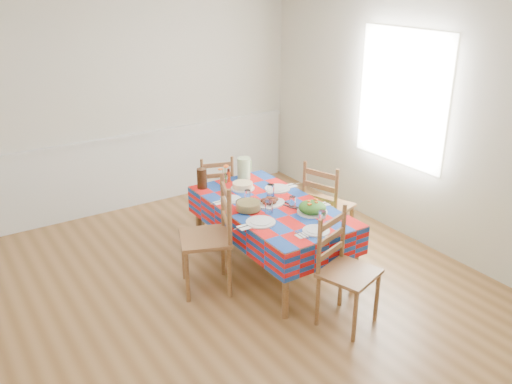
{
  "coord_description": "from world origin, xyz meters",
  "views": [
    {
      "loc": [
        -2.09,
        -3.56,
        2.74
      ],
      "look_at": [
        0.35,
        0.19,
        0.9
      ],
      "focal_mm": 38.0,
      "sensor_mm": 36.0,
      "label": 1
    }
  ],
  "objects_px": {
    "meat_platter": "(270,202)",
    "chair_left": "(210,237)",
    "tea_pitcher": "(202,178)",
    "dining_table": "(271,211)",
    "green_pitcher": "(244,169)",
    "chair_far": "(216,192)",
    "chair_right": "(326,207)",
    "chair_near": "(345,271)"
  },
  "relations": [
    {
      "from": "meat_platter",
      "to": "chair_left",
      "type": "relative_size",
      "value": 0.3
    },
    {
      "from": "meat_platter",
      "to": "tea_pitcher",
      "type": "distance_m",
      "value": 0.8
    },
    {
      "from": "dining_table",
      "to": "meat_platter",
      "type": "relative_size",
      "value": 5.44
    },
    {
      "from": "tea_pitcher",
      "to": "chair_left",
      "type": "distance_m",
      "value": 0.86
    },
    {
      "from": "green_pitcher",
      "to": "tea_pitcher",
      "type": "xyz_separation_m",
      "value": [
        -0.49,
        0.02,
        -0.01
      ]
    },
    {
      "from": "dining_table",
      "to": "chair_left",
      "type": "bearing_deg",
      "value": -178.51
    },
    {
      "from": "green_pitcher",
      "to": "chair_left",
      "type": "bearing_deg",
      "value": -137.85
    },
    {
      "from": "chair_far",
      "to": "chair_right",
      "type": "relative_size",
      "value": 0.89
    },
    {
      "from": "chair_near",
      "to": "green_pitcher",
      "type": "bearing_deg",
      "value": 67.18
    },
    {
      "from": "dining_table",
      "to": "chair_right",
      "type": "relative_size",
      "value": 1.75
    },
    {
      "from": "chair_near",
      "to": "chair_left",
      "type": "height_order",
      "value": "chair_left"
    },
    {
      "from": "meat_platter",
      "to": "green_pitcher",
      "type": "distance_m",
      "value": 0.73
    },
    {
      "from": "chair_near",
      "to": "chair_right",
      "type": "xyz_separation_m",
      "value": [
        0.69,
        1.06,
        0.01
      ]
    },
    {
      "from": "tea_pitcher",
      "to": "chair_far",
      "type": "relative_size",
      "value": 0.24
    },
    {
      "from": "chair_near",
      "to": "chair_left",
      "type": "bearing_deg",
      "value": 104.27
    },
    {
      "from": "chair_right",
      "to": "dining_table",
      "type": "bearing_deg",
      "value": 70.13
    },
    {
      "from": "meat_platter",
      "to": "tea_pitcher",
      "type": "relative_size",
      "value": 1.53
    },
    {
      "from": "chair_near",
      "to": "tea_pitcher",
      "type": "bearing_deg",
      "value": 82.68
    },
    {
      "from": "dining_table",
      "to": "green_pitcher",
      "type": "xyz_separation_m",
      "value": [
        0.14,
        0.72,
        0.19
      ]
    },
    {
      "from": "chair_near",
      "to": "chair_left",
      "type": "xyz_separation_m",
      "value": [
        -0.66,
        1.05,
        0.04
      ]
    },
    {
      "from": "green_pitcher",
      "to": "tea_pitcher",
      "type": "height_order",
      "value": "green_pitcher"
    },
    {
      "from": "green_pitcher",
      "to": "chair_right",
      "type": "xyz_separation_m",
      "value": [
        0.53,
        -0.74,
        -0.3
      ]
    },
    {
      "from": "dining_table",
      "to": "chair_near",
      "type": "xyz_separation_m",
      "value": [
        -0.01,
        -1.07,
        -0.12
      ]
    },
    {
      "from": "dining_table",
      "to": "chair_far",
      "type": "xyz_separation_m",
      "value": [
        -0.01,
        1.08,
        -0.16
      ]
    },
    {
      "from": "green_pitcher",
      "to": "chair_right",
      "type": "relative_size",
      "value": 0.24
    },
    {
      "from": "tea_pitcher",
      "to": "chair_near",
      "type": "xyz_separation_m",
      "value": [
        0.34,
        -1.81,
        -0.29
      ]
    },
    {
      "from": "green_pitcher",
      "to": "tea_pitcher",
      "type": "relative_size",
      "value": 1.14
    },
    {
      "from": "chair_near",
      "to": "chair_far",
      "type": "distance_m",
      "value": 2.15
    },
    {
      "from": "dining_table",
      "to": "tea_pitcher",
      "type": "height_order",
      "value": "tea_pitcher"
    },
    {
      "from": "dining_table",
      "to": "green_pitcher",
      "type": "relative_size",
      "value": 7.31
    },
    {
      "from": "meat_platter",
      "to": "green_pitcher",
      "type": "bearing_deg",
      "value": 77.96
    },
    {
      "from": "chair_left",
      "to": "chair_right",
      "type": "height_order",
      "value": "chair_left"
    },
    {
      "from": "dining_table",
      "to": "chair_right",
      "type": "distance_m",
      "value": 0.69
    },
    {
      "from": "dining_table",
      "to": "chair_right",
      "type": "height_order",
      "value": "chair_right"
    },
    {
      "from": "chair_far",
      "to": "chair_near",
      "type": "bearing_deg",
      "value": 107.59
    },
    {
      "from": "meat_platter",
      "to": "tea_pitcher",
      "type": "bearing_deg",
      "value": 115.45
    },
    {
      "from": "tea_pitcher",
      "to": "chair_left",
      "type": "bearing_deg",
      "value": -113.3
    },
    {
      "from": "meat_platter",
      "to": "green_pitcher",
      "type": "relative_size",
      "value": 1.34
    },
    {
      "from": "green_pitcher",
      "to": "chair_near",
      "type": "xyz_separation_m",
      "value": [
        -0.16,
        -1.8,
        -0.31
      ]
    },
    {
      "from": "dining_table",
      "to": "chair_far",
      "type": "bearing_deg",
      "value": 90.65
    },
    {
      "from": "chair_left",
      "to": "dining_table",
      "type": "bearing_deg",
      "value": 112.84
    },
    {
      "from": "chair_near",
      "to": "chair_right",
      "type": "relative_size",
      "value": 0.99
    }
  ]
}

